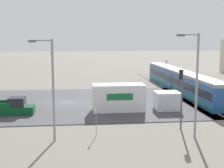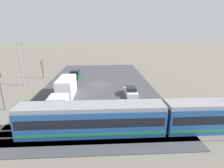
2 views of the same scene
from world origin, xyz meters
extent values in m
plane|color=slate|center=(0.00, 0.00, 0.00)|extent=(320.00, 320.00, 0.00)
cube|color=#424247|center=(0.00, 0.00, 0.04)|extent=(21.57, 43.69, 0.08)
cube|color=slate|center=(0.00, 18.04, 0.04)|extent=(65.21, 4.40, 0.08)
cube|color=gray|center=(0.00, 17.32, 0.15)|extent=(63.91, 0.10, 0.14)
cube|color=gray|center=(0.00, 18.76, 0.15)|extent=(63.91, 0.10, 0.14)
cube|color=#235193|center=(-15.56, 18.04, 1.54)|extent=(15.62, 2.69, 2.93)
cube|color=black|center=(-15.56, 18.04, 1.89)|extent=(15.15, 2.72, 0.98)
cube|color=#1E844C|center=(-15.56, 18.04, 0.64)|extent=(15.46, 2.73, 0.28)
cube|color=gray|center=(-15.56, 18.04, 3.22)|extent=(15.62, 2.47, 0.42)
cube|color=#235193|center=(0.40, 18.04, 1.54)|extent=(15.62, 2.69, 2.93)
cube|color=black|center=(0.40, 18.04, 1.89)|extent=(15.15, 2.72, 0.98)
cube|color=#1E844C|center=(0.40, 18.04, 0.64)|extent=(15.46, 2.73, 0.28)
cube|color=gray|center=(0.40, 18.04, 3.22)|extent=(15.62, 2.47, 0.42)
cylinder|color=#2D2D33|center=(-16.01, 18.04, 3.97)|extent=(0.66, 0.07, 1.15)
cylinder|color=#2D2D33|center=(-15.11, 18.04, 3.97)|extent=(0.66, 0.07, 1.15)
cube|color=#2D2D33|center=(-15.56, 18.04, 4.52)|extent=(1.10, 0.08, 0.06)
cube|color=silver|center=(5.33, 12.24, 1.16)|extent=(2.52, 2.87, 2.15)
cube|color=white|center=(5.33, 6.33, 1.66)|extent=(2.52, 6.10, 3.16)
cube|color=#196B38|center=(6.60, 6.33, 1.98)|extent=(0.02, 3.05, 0.79)
cube|color=#0C4723|center=(5.71, -6.06, 0.54)|extent=(2.01, 5.25, 0.92)
cube|color=black|center=(5.71, -5.32, 1.50)|extent=(1.85, 1.78, 1.00)
cube|color=#0C4723|center=(4.79, -7.16, 1.27)|extent=(0.12, 2.62, 0.54)
cube|color=silver|center=(-5.76, 6.44, 0.49)|extent=(1.87, 4.27, 0.82)
cube|color=black|center=(-5.76, 6.44, 1.20)|extent=(1.61, 2.22, 0.60)
cylinder|color=#47474C|center=(13.21, 11.35, 2.87)|extent=(0.16, 0.16, 5.73)
cube|color=black|center=(13.21, 11.17, 5.26)|extent=(0.28, 0.22, 0.95)
sphere|color=red|center=(13.21, 11.05, 5.58)|extent=(0.18, 0.18, 0.18)
sphere|color=#3C2C06|center=(13.21, 11.05, 5.26)|extent=(0.18, 0.18, 0.18)
sphere|color=black|center=(13.21, 11.05, 4.94)|extent=(0.18, 0.18, 0.18)
cylinder|color=gray|center=(15.84, 11.73, 4.53)|extent=(0.20, 0.20, 9.06)
cylinder|color=gray|center=(15.84, 10.93, 8.94)|extent=(0.12, 1.60, 0.12)
cube|color=#515156|center=(15.84, 10.18, 8.88)|extent=(0.36, 0.60, 0.18)
cylinder|color=gray|center=(15.44, -0.42, 4.29)|extent=(0.20, 0.20, 8.58)
cylinder|color=gray|center=(15.44, -1.22, 8.46)|extent=(0.12, 1.60, 0.12)
cube|color=#515156|center=(15.44, -1.97, 8.40)|extent=(0.36, 0.60, 0.18)
cylinder|color=gray|center=(14.44, 3.17, 1.21)|extent=(0.06, 0.06, 2.42)
cube|color=white|center=(14.44, 3.14, 2.20)|extent=(0.32, 0.02, 0.44)
cube|color=red|center=(14.44, 3.13, 2.20)|extent=(0.31, 0.01, 0.10)
camera|label=1|loc=(41.26, 1.71, 8.69)|focal=50.00mm
camera|label=2|loc=(-0.85, 35.03, 10.80)|focal=28.00mm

